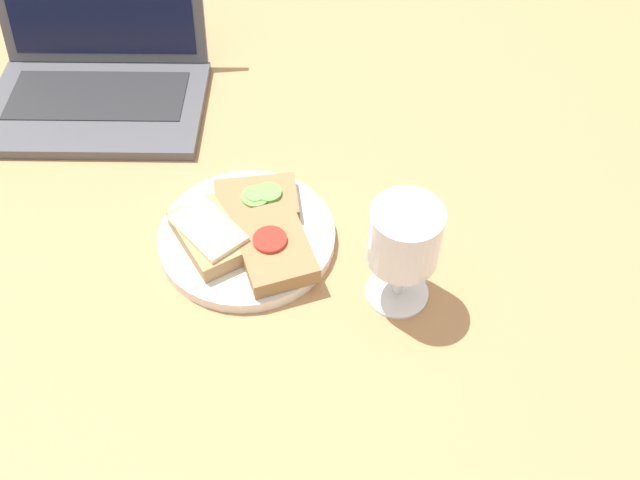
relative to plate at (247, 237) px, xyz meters
The scene contains 7 objects.
wooden_table 4.09cm from the plate, 73.77° to the right, with size 140.00×140.00×3.00cm, color #B27F51.
plate is the anchor object (origin of this frame).
sandwich_with_tomato 5.03cm from the plate, 39.09° to the right, with size 11.43×13.79×2.85cm.
sandwich_with_cucumber 4.97cm from the plate, 80.18° to the left, with size 11.22×8.40×2.43cm.
sandwich_with_cheese 5.11cm from the plate, 158.85° to the right, with size 11.12×12.49×3.00cm.
wine_glass 21.75cm from the plate, 23.07° to the right, with size 7.94×7.94×14.15cm.
laptop 37.89cm from the plate, 129.74° to the left, with size 31.37×25.95×20.54cm.
Camera 1 is at (8.89, -53.57, 71.48)cm, focal length 40.00 mm.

